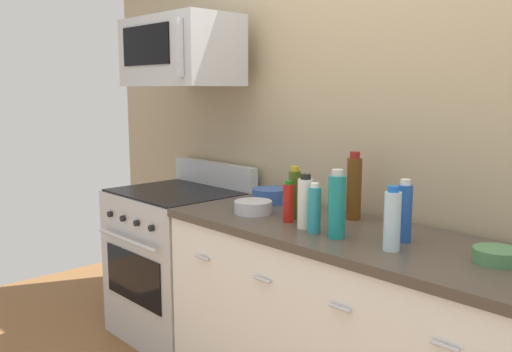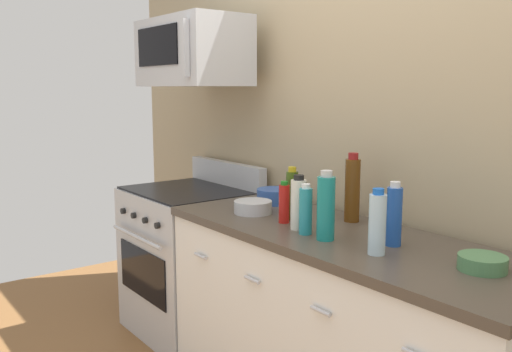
{
  "view_description": "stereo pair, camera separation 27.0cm",
  "coord_description": "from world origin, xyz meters",
  "px_view_note": "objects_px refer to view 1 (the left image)",
  "views": [
    {
      "loc": [
        1.41,
        -1.88,
        1.54
      ],
      "look_at": [
        -0.54,
        -0.05,
        1.11
      ],
      "focal_mm": 38.21,
      "sensor_mm": 36.0,
      "label": 1
    },
    {
      "loc": [
        1.58,
        -1.67,
        1.54
      ],
      "look_at": [
        -0.54,
        -0.05,
        1.11
      ],
      "focal_mm": 38.21,
      "sensor_mm": 36.0,
      "label": 2
    }
  ],
  "objects_px": {
    "bottle_wine_amber": "(354,187)",
    "bowl_steel_prep": "(253,207)",
    "bottle_hot_sauce_red": "(288,202)",
    "bowl_green_glaze": "(497,255)",
    "microwave": "(181,52)",
    "range_oven": "(179,262)",
    "bottle_soda_blue": "(404,212)",
    "bottle_olive_oil": "(295,194)",
    "bottle_vinegar_white": "(305,203)",
    "bottle_dish_soap": "(314,209)",
    "bottle_sparkling_teal": "(337,206)",
    "bowl_blue_mixing": "(270,195)",
    "bottle_water_clear": "(392,220)"
  },
  "relations": [
    {
      "from": "bottle_olive_oil",
      "to": "bowl_blue_mixing",
      "type": "distance_m",
      "value": 0.39
    },
    {
      "from": "microwave",
      "to": "bottle_wine_amber",
      "type": "relative_size",
      "value": 2.3
    },
    {
      "from": "bottle_hot_sauce_red",
      "to": "microwave",
      "type": "bearing_deg",
      "value": 173.18
    },
    {
      "from": "bottle_sparkling_teal",
      "to": "bowl_blue_mixing",
      "type": "relative_size",
      "value": 1.52
    },
    {
      "from": "range_oven",
      "to": "bottle_wine_amber",
      "type": "relative_size",
      "value": 3.31
    },
    {
      "from": "bottle_vinegar_white",
      "to": "bottle_sparkling_teal",
      "type": "height_order",
      "value": "bottle_sparkling_teal"
    },
    {
      "from": "bowl_steel_prep",
      "to": "bottle_olive_oil",
      "type": "bearing_deg",
      "value": 18.02
    },
    {
      "from": "bottle_hot_sauce_red",
      "to": "bowl_steel_prep",
      "type": "xyz_separation_m",
      "value": [
        -0.24,
        0.0,
        -0.06
      ]
    },
    {
      "from": "bottle_vinegar_white",
      "to": "bowl_blue_mixing",
      "type": "height_order",
      "value": "bottle_vinegar_white"
    },
    {
      "from": "bottle_sparkling_teal",
      "to": "bowl_blue_mixing",
      "type": "height_order",
      "value": "bottle_sparkling_teal"
    },
    {
      "from": "range_oven",
      "to": "microwave",
      "type": "height_order",
      "value": "microwave"
    },
    {
      "from": "bottle_wine_amber",
      "to": "bottle_olive_oil",
      "type": "bearing_deg",
      "value": -136.04
    },
    {
      "from": "bottle_olive_oil",
      "to": "bottle_hot_sauce_red",
      "type": "bearing_deg",
      "value": -70.3
    },
    {
      "from": "microwave",
      "to": "bowl_blue_mixing",
      "type": "height_order",
      "value": "microwave"
    },
    {
      "from": "bottle_sparkling_teal",
      "to": "bowl_steel_prep",
      "type": "bearing_deg",
      "value": 174.3
    },
    {
      "from": "bottle_vinegar_white",
      "to": "bottle_dish_soap",
      "type": "relative_size",
      "value": 1.11
    },
    {
      "from": "microwave",
      "to": "bottle_hot_sauce_red",
      "type": "height_order",
      "value": "microwave"
    },
    {
      "from": "bottle_soda_blue",
      "to": "bottle_wine_amber",
      "type": "relative_size",
      "value": 0.8
    },
    {
      "from": "bowl_green_glaze",
      "to": "bottle_wine_amber",
      "type": "bearing_deg",
      "value": 167.71
    },
    {
      "from": "bowl_blue_mixing",
      "to": "bottle_sparkling_teal",
      "type": "bearing_deg",
      "value": -23.04
    },
    {
      "from": "bottle_hot_sauce_red",
      "to": "bottle_dish_soap",
      "type": "bearing_deg",
      "value": -15.37
    },
    {
      "from": "bottle_hot_sauce_red",
      "to": "bowl_steel_prep",
      "type": "distance_m",
      "value": 0.25
    },
    {
      "from": "range_oven",
      "to": "bottle_wine_amber",
      "type": "height_order",
      "value": "bottle_wine_amber"
    },
    {
      "from": "bottle_wine_amber",
      "to": "bowl_blue_mixing",
      "type": "xyz_separation_m",
      "value": [
        -0.54,
        -0.03,
        -0.11
      ]
    },
    {
      "from": "bottle_soda_blue",
      "to": "bottle_dish_soap",
      "type": "bearing_deg",
      "value": -154.78
    },
    {
      "from": "bottle_sparkling_teal",
      "to": "bowl_green_glaze",
      "type": "bearing_deg",
      "value": 14.64
    },
    {
      "from": "bottle_dish_soap",
      "to": "bowl_green_glaze",
      "type": "height_order",
      "value": "bottle_dish_soap"
    },
    {
      "from": "bottle_sparkling_teal",
      "to": "range_oven",
      "type": "bearing_deg",
      "value": 174.51
    },
    {
      "from": "bowl_green_glaze",
      "to": "bottle_olive_oil",
      "type": "bearing_deg",
      "value": -178.24
    },
    {
      "from": "bowl_blue_mixing",
      "to": "bottle_dish_soap",
      "type": "bearing_deg",
      "value": -27.46
    },
    {
      "from": "bottle_soda_blue",
      "to": "bottle_water_clear",
      "type": "height_order",
      "value": "bottle_soda_blue"
    },
    {
      "from": "bottle_vinegar_white",
      "to": "bowl_green_glaze",
      "type": "xyz_separation_m",
      "value": [
        0.8,
        0.13,
        -0.09
      ]
    },
    {
      "from": "bottle_water_clear",
      "to": "bowl_steel_prep",
      "type": "bearing_deg",
      "value": 176.89
    },
    {
      "from": "bowl_steel_prep",
      "to": "microwave",
      "type": "bearing_deg",
      "value": 171.31
    },
    {
      "from": "bottle_water_clear",
      "to": "bottle_wine_amber",
      "type": "xyz_separation_m",
      "value": [
        -0.41,
        0.31,
        0.03
      ]
    },
    {
      "from": "bottle_hot_sauce_red",
      "to": "bowl_green_glaze",
      "type": "relative_size",
      "value": 1.19
    },
    {
      "from": "bottle_hot_sauce_red",
      "to": "bottle_water_clear",
      "type": "relative_size",
      "value": 0.78
    },
    {
      "from": "bottle_olive_oil",
      "to": "bottle_sparkling_teal",
      "type": "xyz_separation_m",
      "value": [
        0.35,
        -0.13,
        0.02
      ]
    },
    {
      "from": "bowl_blue_mixing",
      "to": "bowl_green_glaze",
      "type": "relative_size",
      "value": 1.16
    },
    {
      "from": "range_oven",
      "to": "bowl_green_glaze",
      "type": "distance_m",
      "value": 1.98
    },
    {
      "from": "range_oven",
      "to": "bottle_vinegar_white",
      "type": "relative_size",
      "value": 4.39
    },
    {
      "from": "microwave",
      "to": "bowl_green_glaze",
      "type": "xyz_separation_m",
      "value": [
        1.93,
        -0.02,
        -0.8
      ]
    },
    {
      "from": "bottle_dish_soap",
      "to": "bowl_blue_mixing",
      "type": "xyz_separation_m",
      "value": [
        -0.58,
        0.3,
        -0.06
      ]
    },
    {
      "from": "bottle_sparkling_teal",
      "to": "bowl_green_glaze",
      "type": "relative_size",
      "value": 1.76
    },
    {
      "from": "bottle_wine_amber",
      "to": "bowl_steel_prep",
      "type": "distance_m",
      "value": 0.51
    },
    {
      "from": "bottle_hot_sauce_red",
      "to": "bottle_vinegar_white",
      "type": "bearing_deg",
      "value": -11.87
    },
    {
      "from": "bottle_sparkling_teal",
      "to": "bottle_dish_soap",
      "type": "bearing_deg",
      "value": -177.61
    },
    {
      "from": "range_oven",
      "to": "bottle_soda_blue",
      "type": "relative_size",
      "value": 4.16
    },
    {
      "from": "microwave",
      "to": "bottle_sparkling_teal",
      "type": "xyz_separation_m",
      "value": [
        1.32,
        -0.17,
        -0.69
      ]
    },
    {
      "from": "bowl_green_glaze",
      "to": "bottle_sparkling_teal",
      "type": "bearing_deg",
      "value": -165.36
    }
  ]
}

